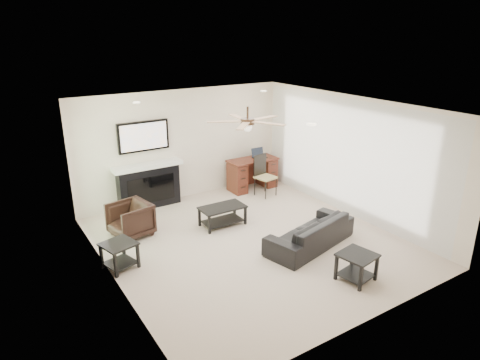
% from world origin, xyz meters
% --- Properties ---
extents(room_shell, '(5.50, 5.54, 2.52)m').
position_xyz_m(room_shell, '(0.19, 0.08, 1.68)').
color(room_shell, beige).
rests_on(room_shell, ground).
extents(sofa, '(1.97, 1.14, 0.54)m').
position_xyz_m(sofa, '(0.84, -0.70, 0.27)').
color(sofa, black).
rests_on(sofa, ground).
extents(armchair, '(0.83, 0.82, 0.65)m').
position_xyz_m(armchair, '(-1.76, 1.45, 0.33)').
color(armchair, black).
rests_on(armchair, ground).
extents(coffee_table, '(0.91, 0.51, 0.40)m').
position_xyz_m(coffee_table, '(-0.06, 0.90, 0.20)').
color(coffee_table, black).
rests_on(coffee_table, ground).
extents(end_table_near, '(0.60, 0.60, 0.45)m').
position_xyz_m(end_table_near, '(0.69, -1.95, 0.23)').
color(end_table_near, black).
rests_on(end_table_near, ground).
extents(end_table_left, '(0.61, 0.61, 0.45)m').
position_xyz_m(end_table_left, '(-2.31, 0.40, 0.23)').
color(end_table_left, black).
rests_on(end_table_left, ground).
extents(fireplace_unit, '(1.52, 0.34, 1.91)m').
position_xyz_m(fireplace_unit, '(-0.93, 2.58, 0.95)').
color(fireplace_unit, black).
rests_on(fireplace_unit, ground).
extents(desk, '(1.22, 0.56, 0.76)m').
position_xyz_m(desk, '(1.63, 2.31, 0.38)').
color(desk, '#3F150F').
rests_on(desk, ground).
extents(desk_chair, '(0.50, 0.51, 0.97)m').
position_xyz_m(desk_chair, '(1.63, 1.76, 0.48)').
color(desk_chair, black).
rests_on(desk_chair, ground).
extents(laptop, '(0.33, 0.24, 0.23)m').
position_xyz_m(laptop, '(1.83, 2.29, 0.88)').
color(laptop, black).
rests_on(laptop, desk).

